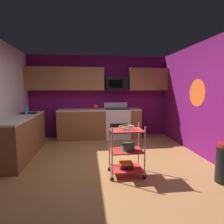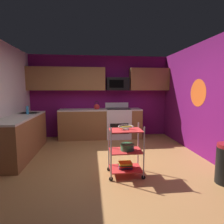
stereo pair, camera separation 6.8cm
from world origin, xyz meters
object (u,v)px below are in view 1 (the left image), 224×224
kettle (96,107)px  dish_soap_bottle (26,110)px  book_stack (126,165)px  oven_range (117,123)px  fruit_bowl (126,127)px  microwave (117,84)px  rolling_cart (126,150)px  mixing_bowl_large (128,147)px

kettle → dish_soap_bottle: bearing=-150.3°
book_stack → dish_soap_bottle: dish_soap_bottle is taller
oven_range → fruit_bowl: 2.69m
microwave → dish_soap_bottle: microwave is taller
oven_range → rolling_cart: oven_range is taller
rolling_cart → mixing_bowl_large: 0.07m
rolling_cart → oven_range: bearing=84.9°
oven_range → rolling_cart: 2.66m
microwave → fruit_bowl: bearing=-94.9°
microwave → rolling_cart: (-0.24, -2.76, -1.25)m
kettle → dish_soap_bottle: 2.01m
rolling_cart → fruit_bowl: (0.00, 0.00, 0.42)m
oven_range → microwave: microwave is taller
microwave → rolling_cart: microwave is taller
rolling_cart → kettle: 2.74m
oven_range → rolling_cart: size_ratio=1.20×
mixing_bowl_large → dish_soap_bottle: (-2.21, 1.65, 0.50)m
mixing_bowl_large → kettle: size_ratio=0.95×
mixing_bowl_large → book_stack: mixing_bowl_large is taller
rolling_cart → dish_soap_bottle: (-2.18, 1.65, 0.57)m
book_stack → kettle: size_ratio=0.94×
mixing_bowl_large → kettle: kettle is taller
mixing_bowl_large → dish_soap_bottle: 2.80m
fruit_bowl → kettle: kettle is taller
book_stack → kettle: (-0.43, 2.65, 0.81)m
dish_soap_bottle → fruit_bowl: bearing=-37.2°
mixing_bowl_large → dish_soap_bottle: dish_soap_bottle is taller
book_stack → dish_soap_bottle: 2.86m
microwave → mixing_bowl_large: bearing=-94.3°
rolling_cart → mixing_bowl_large: (0.03, 0.00, 0.07)m
oven_range → fruit_bowl: bearing=-95.1°
kettle → rolling_cart: bearing=-80.8°
kettle → mixing_bowl_large: bearing=-80.2°
kettle → fruit_bowl: bearing=-80.8°
book_stack → mixing_bowl_large: bearing=0.0°
microwave → book_stack: size_ratio=2.82×
mixing_bowl_large → kettle: 2.73m
oven_range → dish_soap_bottle: size_ratio=5.50×
microwave → book_stack: microwave is taller
fruit_bowl → oven_range: bearing=84.9°
rolling_cart → book_stack: (0.00, 0.00, -0.27)m
rolling_cart → mixing_bowl_large: rolling_cart is taller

